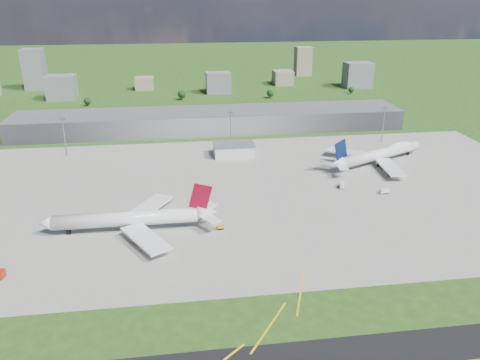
{
  "coord_description": "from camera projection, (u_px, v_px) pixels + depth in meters",
  "views": [
    {
      "loc": [
        -26.45,
        -192.85,
        101.22
      ],
      "look_at": [
        5.13,
        34.19,
        9.0
      ],
      "focal_mm": 35.0,
      "sensor_mm": 36.0,
      "label": 1
    }
  ],
  "objects": [
    {
      "name": "bldg_tall_e",
      "position": [
        303.0,
        61.0,
        606.28
      ],
      "size": [
        20.0,
        18.0,
        36.0
      ],
      "primitive_type": "cube",
      "color": "gray",
      "rests_on": "ground"
    },
    {
      "name": "tug_yellow",
      "position": [
        220.0,
        228.0,
        214.47
      ],
      "size": [
        3.61,
        2.38,
        1.71
      ],
      "rotation": [
        0.0,
        0.0,
        0.13
      ],
      "color": "#B9940A",
      "rests_on": "ground"
    },
    {
      "name": "ground",
      "position": [
        212.0,
        135.0,
        356.2
      ],
      "size": [
        1400.0,
        1400.0,
        0.0
      ],
      "primitive_type": "plane",
      "color": "#244716",
      "rests_on": "ground"
    },
    {
      "name": "bldg_tall_w",
      "position": [
        34.0,
        69.0,
        517.95
      ],
      "size": [
        22.0,
        20.0,
        44.0
      ],
      "primitive_type": "cube",
      "color": "slate",
      "rests_on": "ground"
    },
    {
      "name": "mast_east",
      "position": [
        384.0,
        118.0,
        332.76
      ],
      "size": [
        3.5,
        2.0,
        25.9
      ],
      "color": "gray",
      "rests_on": "ground"
    },
    {
      "name": "bldg_cw",
      "position": [
        144.0,
        83.0,
        520.5
      ],
      "size": [
        20.0,
        18.0,
        14.0
      ],
      "primitive_type": "cube",
      "color": "gray",
      "rests_on": "ground"
    },
    {
      "name": "terminal",
      "position": [
        211.0,
        121.0,
        367.18
      ],
      "size": [
        300.0,
        42.0,
        15.0
      ],
      "primitive_type": "cube",
      "color": "gray",
      "rests_on": "ground"
    },
    {
      "name": "bldg_w",
      "position": [
        62.0,
        87.0,
        471.66
      ],
      "size": [
        28.0,
        22.0,
        24.0
      ],
      "primitive_type": "cube",
      "color": "slate",
      "rests_on": "ground"
    },
    {
      "name": "mast_center",
      "position": [
        231.0,
        124.0,
        318.7
      ],
      "size": [
        3.5,
        2.0,
        25.9
      ],
      "color": "gray",
      "rests_on": "ground"
    },
    {
      "name": "tree_far_e",
      "position": [
        351.0,
        90.0,
        499.0
      ],
      "size": [
        6.3,
        6.3,
        7.7
      ],
      "color": "#382314",
      "rests_on": "ground"
    },
    {
      "name": "airliner_blue_quad",
      "position": [
        380.0,
        154.0,
        296.58
      ],
      "size": [
        76.57,
        58.04,
        21.28
      ],
      "rotation": [
        0.0,
        0.0,
        0.43
      ],
      "color": "white",
      "rests_on": "ground"
    },
    {
      "name": "tree_e",
      "position": [
        270.0,
        93.0,
        477.95
      ],
      "size": [
        7.65,
        7.65,
        9.35
      ],
      "color": "#382314",
      "rests_on": "ground"
    },
    {
      "name": "mast_west",
      "position": [
        63.0,
        130.0,
        304.65
      ],
      "size": [
        3.5,
        2.0,
        25.9
      ],
      "color": "gray",
      "rests_on": "ground"
    },
    {
      "name": "tree_w",
      "position": [
        87.0,
        101.0,
        446.0
      ],
      "size": [
        6.75,
        6.75,
        8.25
      ],
      "color": "#382314",
      "rests_on": "ground"
    },
    {
      "name": "airliner_red_twin",
      "position": [
        133.0,
        219.0,
        211.66
      ],
      "size": [
        79.05,
        61.81,
        21.75
      ],
      "rotation": [
        0.0,
        0.0,
        3.14
      ],
      "color": "white",
      "rests_on": "ground"
    },
    {
      "name": "van_white_near",
      "position": [
        342.0,
        186.0,
        259.6
      ],
      "size": [
        3.85,
        6.14,
        2.86
      ],
      "rotation": [
        0.0,
        0.0,
        1.32
      ],
      "color": "silver",
      "rests_on": "ground"
    },
    {
      "name": "bldg_ce",
      "position": [
        283.0,
        78.0,
        549.77
      ],
      "size": [
        22.0,
        24.0,
        16.0
      ],
      "primitive_type": "cube",
      "color": "gray",
      "rests_on": "ground"
    },
    {
      "name": "ops_building",
      "position": [
        234.0,
        150.0,
        310.04
      ],
      "size": [
        26.0,
        16.0,
        8.0
      ],
      "primitive_type": "cube",
      "color": "silver",
      "rests_on": "ground"
    },
    {
      "name": "bldg_e",
      "position": [
        358.0,
        75.0,
        530.19
      ],
      "size": [
        30.0,
        22.0,
        28.0
      ],
      "primitive_type": "cube",
      "color": "slate",
      "rests_on": "ground"
    },
    {
      "name": "van_white_far",
      "position": [
        384.0,
        191.0,
        252.51
      ],
      "size": [
        5.33,
        3.17,
        2.57
      ],
      "rotation": [
        0.0,
        0.0,
        0.18
      ],
      "color": "white",
      "rests_on": "ground"
    },
    {
      "name": "bldg_c",
      "position": [
        218.0,
        83.0,
        501.67
      ],
      "size": [
        26.0,
        20.0,
        22.0
      ],
      "primitive_type": "cube",
      "color": "slate",
      "rests_on": "ground"
    },
    {
      "name": "tree_c",
      "position": [
        182.0,
        94.0,
        470.92
      ],
      "size": [
        8.1,
        8.1,
        9.9
      ],
      "color": "#382314",
      "rests_on": "ground"
    },
    {
      "name": "apron",
      "position": [
        247.0,
        191.0,
        256.38
      ],
      "size": [
        360.0,
        190.0,
        0.08
      ],
      "primitive_type": "cube",
      "color": "gray",
      "rests_on": "ground"
    }
  ]
}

